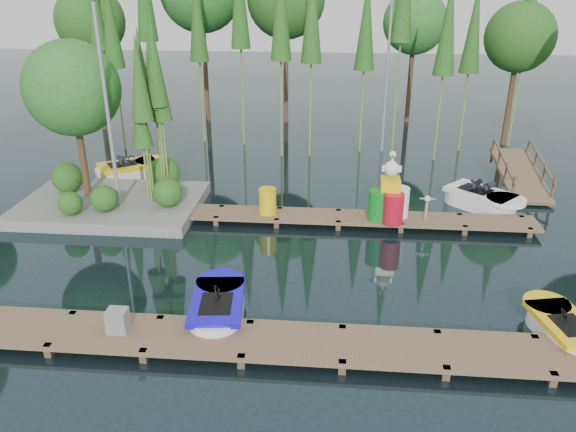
# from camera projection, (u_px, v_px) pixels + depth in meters

# --- Properties ---
(ground_plane) EXTENTS (90.00, 90.00, 0.00)m
(ground_plane) POSITION_uv_depth(u_px,v_px,m) (270.00, 256.00, 16.73)
(ground_plane) COLOR #1B2D32
(near_dock) EXTENTS (18.00, 1.50, 0.50)m
(near_dock) POSITION_uv_depth(u_px,v_px,m) (246.00, 340.00, 12.54)
(near_dock) COLOR brown
(near_dock) RESTS_ON ground
(far_dock) EXTENTS (15.00, 1.20, 0.50)m
(far_dock) POSITION_uv_depth(u_px,v_px,m) (308.00, 216.00, 18.84)
(far_dock) COLOR brown
(far_dock) RESTS_ON ground
(island) EXTENTS (6.20, 4.20, 6.75)m
(island) POSITION_uv_depth(u_px,v_px,m) (95.00, 119.00, 18.96)
(island) COLOR slate
(island) RESTS_ON ground
(tree_screen) EXTENTS (34.42, 18.53, 10.31)m
(tree_screen) POSITION_uv_depth(u_px,v_px,m) (250.00, 13.00, 24.09)
(tree_screen) COLOR #47311E
(tree_screen) RESTS_ON ground
(lamp_island) EXTENTS (0.30, 0.30, 7.25)m
(lamp_island) POSITION_uv_depth(u_px,v_px,m) (105.00, 93.00, 17.74)
(lamp_island) COLOR gray
(lamp_island) RESTS_ON ground
(lamp_rear) EXTENTS (0.30, 0.30, 7.25)m
(lamp_rear) POSITION_uv_depth(u_px,v_px,m) (388.00, 58.00, 24.72)
(lamp_rear) COLOR gray
(lamp_rear) RESTS_ON ground
(ramp) EXTENTS (1.50, 3.94, 1.49)m
(ramp) POSITION_uv_depth(u_px,v_px,m) (520.00, 174.00, 21.69)
(ramp) COLOR brown
(ramp) RESTS_ON ground
(boat_blue) EXTENTS (1.51, 2.85, 0.92)m
(boat_blue) POSITION_uv_depth(u_px,v_px,m) (218.00, 308.00, 13.65)
(boat_blue) COLOR white
(boat_blue) RESTS_ON ground
(boat_yellow_near) EXTENTS (1.57, 2.59, 0.81)m
(boat_yellow_near) POSITION_uv_depth(u_px,v_px,m) (562.00, 329.00, 12.92)
(boat_yellow_near) COLOR white
(boat_yellow_near) RESTS_ON ground
(boat_yellow_far) EXTENTS (3.20, 2.74, 1.48)m
(boat_yellow_far) POSITION_uv_depth(u_px,v_px,m) (130.00, 170.00, 22.90)
(boat_yellow_far) COLOR white
(boat_yellow_far) RESTS_ON ground
(boat_white_far) EXTENTS (3.07, 2.99, 1.40)m
(boat_white_far) POSITION_uv_depth(u_px,v_px,m) (481.00, 199.00, 20.02)
(boat_white_far) COLOR white
(boat_white_far) RESTS_ON ground
(utility_cabinet) EXTENTS (0.46, 0.39, 0.56)m
(utility_cabinet) POSITION_uv_depth(u_px,v_px,m) (118.00, 321.00, 12.63)
(utility_cabinet) COLOR gray
(utility_cabinet) RESTS_ON near_dock
(yellow_barrel) EXTENTS (0.58, 0.58, 0.87)m
(yellow_barrel) POSITION_uv_depth(u_px,v_px,m) (268.00, 201.00, 18.75)
(yellow_barrel) COLOR yellow
(yellow_barrel) RESTS_ON far_dock
(drum_cluster) EXTENTS (1.34, 1.23, 2.32)m
(drum_cluster) POSITION_uv_depth(u_px,v_px,m) (390.00, 200.00, 18.17)
(drum_cluster) COLOR #0D791D
(drum_cluster) RESTS_ON far_dock
(seagull_post) EXTENTS (0.51, 0.27, 0.81)m
(seagull_post) POSITION_uv_depth(u_px,v_px,m) (427.00, 203.00, 18.27)
(seagull_post) COLOR gray
(seagull_post) RESTS_ON far_dock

